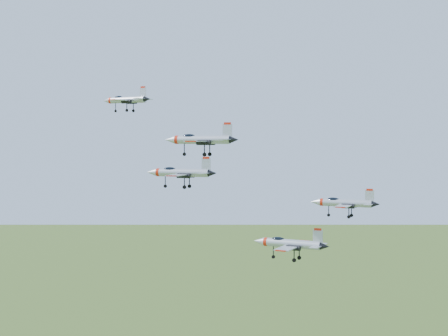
% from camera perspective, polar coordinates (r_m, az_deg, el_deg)
% --- Properties ---
extents(jet_lead, '(11.93, 9.85, 3.19)m').
position_cam_1_polar(jet_lead, '(128.28, -8.99, 6.19)').
color(jet_lead, '#B0B6BE').
extents(jet_left_high, '(13.75, 11.47, 3.68)m').
position_cam_1_polar(jet_left_high, '(113.57, -4.02, -0.41)').
color(jet_left_high, '#B0B6BE').
extents(jet_right_high, '(10.88, 9.04, 2.91)m').
position_cam_1_polar(jet_right_high, '(85.01, -2.20, 2.62)').
color(jet_right_high, '#B0B6BE').
extents(jet_left_low, '(11.78, 9.71, 3.15)m').
position_cam_1_polar(jet_left_low, '(106.60, 10.88, -3.14)').
color(jet_left_low, '#B0B6BE').
extents(jet_right_low, '(11.63, 9.56, 3.12)m').
position_cam_1_polar(jet_right_low, '(90.88, 6.01, -6.87)').
color(jet_right_low, '#B0B6BE').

